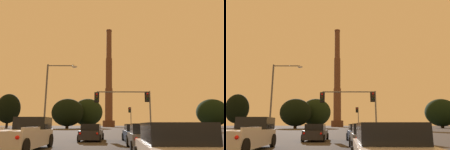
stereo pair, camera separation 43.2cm
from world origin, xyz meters
TOP-DOWN VIEW (x-y plane):
  - pickup_truck_left_lane_second at (-3.34, 10.41)m, footprint 2.24×5.53m
  - hatchback_right_lane_second at (3.35, 10.84)m, footprint 1.97×4.13m
  - sedan_right_lane_front at (3.50, 16.39)m, footprint 2.07×4.74m
  - hatchback_center_lane_front at (-0.20, 17.74)m, footprint 2.07×4.17m
  - traffic_light_overhead_right at (3.86, 23.85)m, footprint 6.82×0.50m
  - traffic_light_far_right at (6.38, 50.10)m, footprint 0.78×0.50m
  - street_lamp at (-5.57, 23.73)m, footprint 3.67×0.36m
  - smokestack at (1.26, 134.68)m, footprint 7.50×7.50m
  - treeline_right_mid at (44.33, 89.08)m, footprint 13.02×11.72m
  - treeline_far_left at (-13.92, 79.62)m, footprint 11.62×10.45m
  - treeline_center_left at (-39.02, 86.79)m, footprint 9.26×8.33m
  - treeline_center_right at (-7.29, 87.21)m, footprint 12.11×10.90m

SIDE VIEW (x-z plane):
  - hatchback_right_lane_second at x=3.35m, z-range -0.05..1.38m
  - hatchback_center_lane_front at x=-0.20m, z-range -0.05..1.38m
  - sedan_right_lane_front at x=3.50m, z-range -0.05..1.38m
  - pickup_truck_left_lane_second at x=-3.34m, z-range -0.11..1.71m
  - traffic_light_far_right at x=6.38m, z-range 0.86..6.32m
  - traffic_light_overhead_right at x=3.86m, z-range 1.46..6.76m
  - street_lamp at x=-5.57m, z-range 1.02..9.57m
  - treeline_far_left at x=-13.92m, z-range 0.38..11.21m
  - treeline_right_mid at x=44.33m, z-range 0.32..12.16m
  - treeline_center_right at x=-7.29m, z-range 0.40..12.09m
  - treeline_center_left at x=-39.02m, z-range 0.92..14.47m
  - smokestack at x=1.26m, z-range -6.92..56.56m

